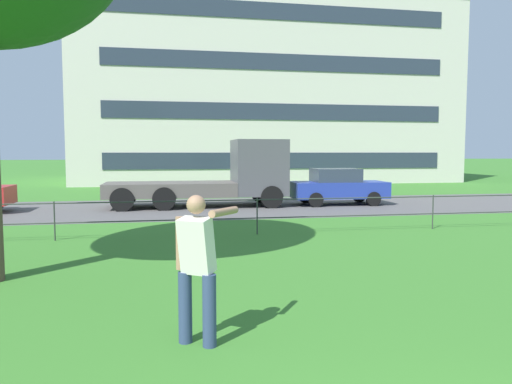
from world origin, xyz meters
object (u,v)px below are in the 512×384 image
object	(u,v)px
car_blue_left	(338,186)
person_thrower	(197,264)
flatbed_truck_far_left	(224,177)
apartment_building_background	(260,96)

from	to	relation	value
car_blue_left	person_thrower	bearing A→B (deg)	-115.84
person_thrower	flatbed_truck_far_left	size ratio (longest dim) A/B	0.24
flatbed_truck_far_left	car_blue_left	world-z (taller)	flatbed_truck_far_left
flatbed_truck_far_left	apartment_building_background	bearing A→B (deg)	74.77
apartment_building_background	flatbed_truck_far_left	bearing A→B (deg)	-105.23
flatbed_truck_far_left	car_blue_left	xyz separation A→B (m)	(4.86, -0.28, -0.44)
person_thrower	car_blue_left	world-z (taller)	person_thrower
car_blue_left	flatbed_truck_far_left	bearing A→B (deg)	176.72
apartment_building_background	person_thrower	bearing A→B (deg)	-102.18
car_blue_left	apartment_building_background	xyz separation A→B (m)	(0.50, 19.94, 6.05)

